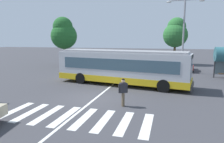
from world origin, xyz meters
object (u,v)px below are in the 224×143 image
Objects in this scene: city_transit_bus at (121,67)px; background_tree_right at (176,33)px; parked_car_silver at (104,63)px; parked_car_charcoal at (164,64)px; parked_car_red at (186,65)px; parked_car_blue at (143,64)px; background_tree_left at (64,33)px; twin_arm_street_lamp at (184,28)px; parked_car_white at (124,63)px; pedestrian_crossing_street at (123,91)px.

city_transit_bus is 1.63× the size of background_tree_right.
parked_car_silver is 8.24m from parked_car_charcoal.
parked_car_blue is at bearing -175.50° from parked_car_red.
background_tree_left reaches higher than city_transit_bus.
twin_arm_street_lamp reaches higher than background_tree_right.
parked_car_red is (10.95, 0.52, 0.00)m from parked_car_silver.
background_tree_right reaches higher than parked_car_charcoal.
parked_car_red is at bearing -0.64° from background_tree_left.
background_tree_left reaches higher than parked_car_charcoal.
parked_car_silver is at bearing -171.96° from parked_car_white.
background_tree_left reaches higher than parked_car_red.
parked_car_white is (2.75, 0.39, 0.00)m from parked_car_silver.
background_tree_right is at bearing 59.36° from parked_car_blue.
twin_arm_street_lamp is (4.84, -1.74, 4.55)m from parked_car_blue.
background_tree_left is (-16.92, 2.36, -0.41)m from twin_arm_street_lamp.
background_tree_left is at bearing 137.01° from city_transit_bus.
parked_car_blue is 5.47m from parked_car_red.
parked_car_red is at bearing 74.31° from twin_arm_street_lamp.
parked_car_white is 10.62m from background_tree_right.
background_tree_right reaches higher than pedestrian_crossing_street.
parked_car_charcoal is 15.37m from background_tree_left.
background_tree_right is at bearing 36.52° from parked_car_silver.
parked_car_red is at bearing 73.77° from pedestrian_crossing_street.
twin_arm_street_lamp is at bearing -105.69° from parked_car_red.
parked_car_white is (-3.47, 16.11, -0.20)m from pedestrian_crossing_street.
background_tree_left is (-11.34, 10.57, 3.32)m from city_transit_bus.
pedestrian_crossing_street is (1.46, -5.87, -0.62)m from city_transit_bus.
background_tree_left is at bearing 127.90° from pedestrian_crossing_street.
parked_car_white is at bearing -178.23° from parked_car_charcoal.
parked_car_white is 1.00× the size of parked_car_charcoal.
city_transit_bus is at bearing -94.22° from parked_car_blue.
parked_car_blue is (-0.72, 15.81, -0.20)m from pedestrian_crossing_street.
parked_car_red is 0.54× the size of twin_arm_street_lamp.
parked_car_red is at bearing 0.93° from parked_car_white.
twin_arm_street_lamp is 8.85m from background_tree_right.
pedestrian_crossing_street is at bearing -106.23° from parked_car_red.
twin_arm_street_lamp is 1.17× the size of background_tree_left.
parked_car_white and parked_car_blue have the same top height.
parked_car_white is (-2.02, 10.24, -0.82)m from city_transit_bus.
parked_car_blue is (5.50, 0.09, 0.00)m from parked_car_silver.
parked_car_blue is at bearing 0.96° from parked_car_silver.
parked_car_charcoal is at bearing 179.25° from parked_car_red.
background_tree_right reaches higher than city_transit_bus.
parked_car_blue is 0.99× the size of parked_car_red.
parked_car_silver is 0.99× the size of parked_car_blue.
city_transit_bus reaches higher than parked_car_blue.
city_transit_bus is 10.47m from parked_car_white.
parked_car_silver is 0.99× the size of parked_car_charcoal.
background_tree_right is at bearing 81.37° from pedestrian_crossing_street.
background_tree_right is at bearing 77.47° from parked_car_charcoal.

